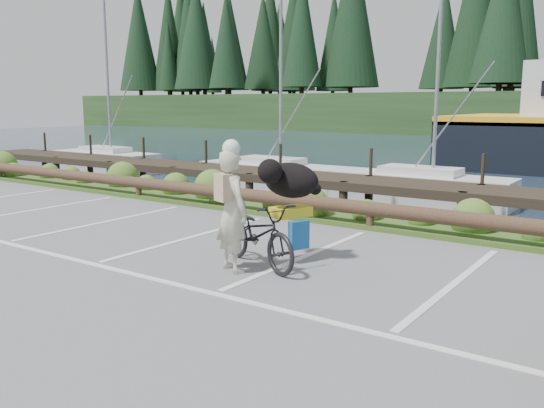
# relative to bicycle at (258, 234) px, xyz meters

# --- Properties ---
(ground) EXTENTS (72.00, 72.00, 0.00)m
(ground) POSITION_rel_bicycle_xyz_m (0.33, -1.09, -0.53)
(ground) COLOR #5D5D60
(vegetation_strip) EXTENTS (34.00, 1.60, 0.10)m
(vegetation_strip) POSITION_rel_bicycle_xyz_m (0.33, 4.21, -0.48)
(vegetation_strip) COLOR #3D5B21
(vegetation_strip) RESTS_ON ground
(log_rail) EXTENTS (32.00, 0.30, 0.60)m
(log_rail) POSITION_rel_bicycle_xyz_m (0.33, 3.51, -0.53)
(log_rail) COLOR #443021
(log_rail) RESTS_ON ground
(bicycle) EXTENTS (2.14, 1.40, 1.06)m
(bicycle) POSITION_rel_bicycle_xyz_m (0.00, 0.00, 0.00)
(bicycle) COLOR black
(bicycle) RESTS_ON ground
(cyclist) EXTENTS (0.82, 0.68, 1.91)m
(cyclist) POSITION_rel_bicycle_xyz_m (-0.17, -0.44, 0.42)
(cyclist) COLOR #BBB99E
(cyclist) RESTS_ON ground
(dog) EXTENTS (0.83, 1.13, 0.59)m
(dog) POSITION_rel_bicycle_xyz_m (0.24, 0.60, 0.83)
(dog) COLOR black
(dog) RESTS_ON bicycle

